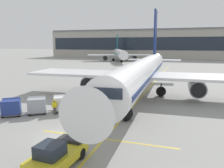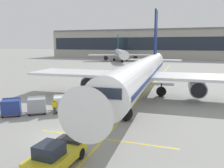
{
  "view_description": "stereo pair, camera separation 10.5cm",
  "coord_description": "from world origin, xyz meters",
  "px_view_note": "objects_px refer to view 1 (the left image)",
  "views": [
    {
      "loc": [
        10.18,
        -16.33,
        7.76
      ],
      "look_at": [
        1.82,
        9.2,
        3.07
      ],
      "focal_mm": 36.69,
      "sensor_mm": 36.0,
      "label": 1
    },
    {
      "loc": [
        10.28,
        -16.3,
        7.76
      ],
      "look_at": [
        1.82,
        9.2,
        3.07
      ],
      "focal_mm": 36.69,
      "sensor_mm": 36.0,
      "label": 2
    }
  ],
  "objects_px": {
    "baggage_cart_third": "(11,107)",
    "safety_cone_engine_keepout": "(112,92)",
    "parked_airplane": "(143,72)",
    "ground_crew_by_loader": "(69,99)",
    "ground_crew_marshaller": "(99,101)",
    "baggage_cart_second": "(37,105)",
    "distant_airplane": "(120,54)",
    "pushback_tug": "(57,154)",
    "ground_crew_by_carts": "(54,106)",
    "baggage_cart_lead": "(62,103)",
    "belt_loader": "(94,102)"
  },
  "relations": [
    {
      "from": "ground_crew_by_carts",
      "to": "ground_crew_by_loader",
      "type": "bearing_deg",
      "value": 89.64
    },
    {
      "from": "ground_crew_by_carts",
      "to": "belt_loader",
      "type": "bearing_deg",
      "value": 48.57
    },
    {
      "from": "ground_crew_by_loader",
      "to": "ground_crew_by_carts",
      "type": "bearing_deg",
      "value": -90.36
    },
    {
      "from": "baggage_cart_third",
      "to": "ground_crew_marshaller",
      "type": "distance_m",
      "value": 9.85
    },
    {
      "from": "parked_airplane",
      "to": "baggage_cart_second",
      "type": "relative_size",
      "value": 16.39
    },
    {
      "from": "baggage_cart_third",
      "to": "pushback_tug",
      "type": "relative_size",
      "value": 0.6
    },
    {
      "from": "pushback_tug",
      "to": "safety_cone_engine_keepout",
      "type": "bearing_deg",
      "value": 98.72
    },
    {
      "from": "baggage_cart_second",
      "to": "distant_airplane",
      "type": "bearing_deg",
      "value": 99.74
    },
    {
      "from": "baggage_cart_second",
      "to": "baggage_cart_third",
      "type": "bearing_deg",
      "value": -145.58
    },
    {
      "from": "baggage_cart_third",
      "to": "ground_crew_marshaller",
      "type": "relative_size",
      "value": 1.55
    },
    {
      "from": "baggage_cart_second",
      "to": "distant_airplane",
      "type": "height_order",
      "value": "distant_airplane"
    },
    {
      "from": "belt_loader",
      "to": "baggage_cart_lead",
      "type": "distance_m",
      "value": 3.78
    },
    {
      "from": "parked_airplane",
      "to": "ground_crew_marshaller",
      "type": "bearing_deg",
      "value": -114.88
    },
    {
      "from": "baggage_cart_lead",
      "to": "baggage_cart_second",
      "type": "relative_size",
      "value": 1.0
    },
    {
      "from": "baggage_cart_second",
      "to": "distant_airplane",
      "type": "relative_size",
      "value": 0.07
    },
    {
      "from": "baggage_cart_third",
      "to": "safety_cone_engine_keepout",
      "type": "xyz_separation_m",
      "value": [
        7.17,
        13.8,
        -0.7
      ]
    },
    {
      "from": "parked_airplane",
      "to": "baggage_cart_lead",
      "type": "height_order",
      "value": "parked_airplane"
    },
    {
      "from": "pushback_tug",
      "to": "ground_crew_marshaller",
      "type": "bearing_deg",
      "value": 99.99
    },
    {
      "from": "parked_airplane",
      "to": "distant_airplane",
      "type": "bearing_deg",
      "value": 108.89
    },
    {
      "from": "baggage_cart_third",
      "to": "ground_crew_by_loader",
      "type": "relative_size",
      "value": 1.55
    },
    {
      "from": "baggage_cart_second",
      "to": "ground_crew_by_loader",
      "type": "xyz_separation_m",
      "value": [
        2.13,
        3.53,
        -0.0
      ]
    },
    {
      "from": "belt_loader",
      "to": "pushback_tug",
      "type": "height_order",
      "value": "belt_loader"
    },
    {
      "from": "belt_loader",
      "to": "safety_cone_engine_keepout",
      "type": "xyz_separation_m",
      "value": [
        -0.34,
        8.39,
        -0.59
      ]
    },
    {
      "from": "baggage_cart_lead",
      "to": "baggage_cart_second",
      "type": "height_order",
      "value": "same"
    },
    {
      "from": "belt_loader",
      "to": "distant_airplane",
      "type": "height_order",
      "value": "distant_airplane"
    },
    {
      "from": "pushback_tug",
      "to": "safety_cone_engine_keepout",
      "type": "xyz_separation_m",
      "value": [
        -3.3,
        21.54,
        -0.53
      ]
    },
    {
      "from": "baggage_cart_lead",
      "to": "ground_crew_by_loader",
      "type": "xyz_separation_m",
      "value": [
        -0.15,
        1.88,
        -0.0
      ]
    },
    {
      "from": "ground_crew_by_loader",
      "to": "safety_cone_engine_keepout",
      "type": "height_order",
      "value": "ground_crew_by_loader"
    },
    {
      "from": "parked_airplane",
      "to": "ground_crew_marshaller",
      "type": "xyz_separation_m",
      "value": [
        -3.75,
        -8.09,
        -2.7
      ]
    },
    {
      "from": "ground_crew_marshaller",
      "to": "safety_cone_engine_keepout",
      "type": "height_order",
      "value": "ground_crew_marshaller"
    },
    {
      "from": "ground_crew_by_carts",
      "to": "safety_cone_engine_keepout",
      "type": "bearing_deg",
      "value": 76.61
    },
    {
      "from": "baggage_cart_lead",
      "to": "distant_airplane",
      "type": "relative_size",
      "value": 0.07
    },
    {
      "from": "baggage_cart_lead",
      "to": "ground_crew_marshaller",
      "type": "bearing_deg",
      "value": 33.33
    },
    {
      "from": "pushback_tug",
      "to": "baggage_cart_lead",
      "type": "bearing_deg",
      "value": 118.79
    },
    {
      "from": "belt_loader",
      "to": "safety_cone_engine_keepout",
      "type": "distance_m",
      "value": 8.41
    },
    {
      "from": "ground_crew_marshaller",
      "to": "safety_cone_engine_keepout",
      "type": "relative_size",
      "value": 2.85
    },
    {
      "from": "safety_cone_engine_keepout",
      "to": "ground_crew_by_carts",
      "type": "bearing_deg",
      "value": -103.39
    },
    {
      "from": "ground_crew_by_carts",
      "to": "distant_airplane",
      "type": "height_order",
      "value": "distant_airplane"
    },
    {
      "from": "belt_loader",
      "to": "baggage_cart_second",
      "type": "xyz_separation_m",
      "value": [
        -5.31,
        -3.91,
        0.12
      ]
    },
    {
      "from": "ground_crew_marshaller",
      "to": "ground_crew_by_carts",
      "type": "bearing_deg",
      "value": -135.41
    },
    {
      "from": "pushback_tug",
      "to": "baggage_cart_third",
      "type": "bearing_deg",
      "value": 143.57
    },
    {
      "from": "parked_airplane",
      "to": "ground_crew_by_loader",
      "type": "xyz_separation_m",
      "value": [
        -7.55,
        -8.61,
        -2.7
      ]
    },
    {
      "from": "parked_airplane",
      "to": "ground_crew_marshaller",
      "type": "height_order",
      "value": "parked_airplane"
    },
    {
      "from": "baggage_cart_third",
      "to": "ground_crew_by_carts",
      "type": "bearing_deg",
      "value": 22.58
    },
    {
      "from": "ground_crew_by_loader",
      "to": "distant_airplane",
      "type": "height_order",
      "value": "distant_airplane"
    },
    {
      "from": "baggage_cart_second",
      "to": "pushback_tug",
      "type": "xyz_separation_m",
      "value": [
        8.27,
        -9.24,
        -0.17
      ]
    },
    {
      "from": "distant_airplane",
      "to": "ground_crew_by_loader",
      "type": "bearing_deg",
      "value": -78.31
    },
    {
      "from": "belt_loader",
      "to": "baggage_cart_third",
      "type": "relative_size",
      "value": 1.84
    },
    {
      "from": "baggage_cart_second",
      "to": "pushback_tug",
      "type": "bearing_deg",
      "value": -48.16
    },
    {
      "from": "baggage_cart_second",
      "to": "ground_crew_by_carts",
      "type": "xyz_separation_m",
      "value": [
        2.11,
        0.29,
        -0.0
      ]
    }
  ]
}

